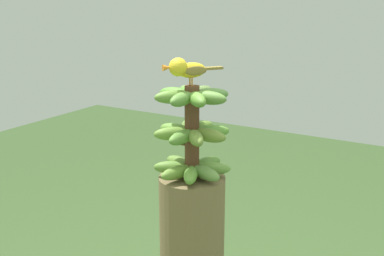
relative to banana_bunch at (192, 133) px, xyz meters
The scene contains 2 objects.
banana_bunch is the anchor object (origin of this frame).
perched_bird 0.20m from the banana_bunch, 29.65° to the left, with size 0.14×0.17×0.09m.
Camera 1 is at (-0.75, 1.27, 1.55)m, focal length 45.22 mm.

